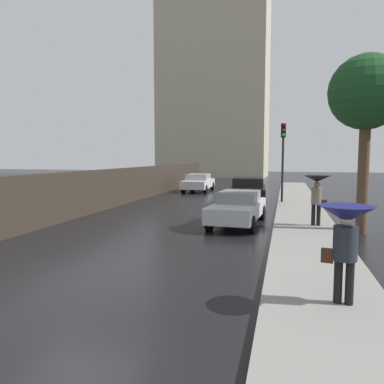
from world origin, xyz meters
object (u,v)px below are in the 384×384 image
at_px(pedestrian_with_umbrella_near, 317,187).
at_px(street_tree_near, 367,95).
at_px(car_white_far_ahead, 198,182).
at_px(car_black_mid_road, 248,191).
at_px(pedestrian_with_umbrella_far, 346,228).
at_px(traffic_light, 283,148).
at_px(car_silver_near_kerb, 238,207).

distance_m(pedestrian_with_umbrella_near, street_tree_near, 3.47).
bearing_deg(car_white_far_ahead, pedestrian_with_umbrella_near, 117.93).
relative_size(car_black_mid_road, pedestrian_with_umbrella_far, 2.58).
bearing_deg(traffic_light, car_silver_near_kerb, -103.27).
xyz_separation_m(car_black_mid_road, pedestrian_with_umbrella_far, (2.94, -13.86, 0.68)).
bearing_deg(car_white_far_ahead, car_black_mid_road, 121.27).
distance_m(car_white_far_ahead, traffic_light, 9.16).
bearing_deg(car_white_far_ahead, pedestrian_with_umbrella_far, 108.13).
height_order(pedestrian_with_umbrella_near, traffic_light, traffic_light).
bearing_deg(pedestrian_with_umbrella_near, car_white_far_ahead, 125.31).
bearing_deg(pedestrian_with_umbrella_near, traffic_light, 106.24).
bearing_deg(street_tree_near, car_white_far_ahead, 122.99).
bearing_deg(pedestrian_with_umbrella_near, pedestrian_with_umbrella_far, -84.90).
height_order(car_black_mid_road, pedestrian_with_umbrella_far, pedestrian_with_umbrella_far).
height_order(car_silver_near_kerb, car_white_far_ahead, car_white_far_ahead).
bearing_deg(traffic_light, street_tree_near, -69.98).
xyz_separation_m(car_silver_near_kerb, car_white_far_ahead, (-4.61, 13.04, 0.03)).
bearing_deg(pedestrian_with_umbrella_far, car_white_far_ahead, 119.07).
distance_m(car_black_mid_road, pedestrian_with_umbrella_far, 14.19).
bearing_deg(pedestrian_with_umbrella_near, street_tree_near, -10.21).
height_order(car_silver_near_kerb, street_tree_near, street_tree_near).
bearing_deg(pedestrian_with_umbrella_far, car_silver_near_kerb, 119.16).
bearing_deg(car_silver_near_kerb, pedestrian_with_umbrella_near, -1.07).
height_order(car_silver_near_kerb, car_black_mid_road, car_black_mid_road).
relative_size(car_black_mid_road, car_white_far_ahead, 0.96).
relative_size(car_silver_near_kerb, street_tree_near, 0.73).
bearing_deg(car_black_mid_road, traffic_light, 13.70).
height_order(car_black_mid_road, car_white_far_ahead, car_black_mid_road).
relative_size(car_silver_near_kerb, pedestrian_with_umbrella_far, 2.62).
relative_size(pedestrian_with_umbrella_far, traffic_light, 0.39).
xyz_separation_m(car_black_mid_road, street_tree_near, (4.50, -6.84, 3.90)).
height_order(car_silver_near_kerb, traffic_light, traffic_light).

